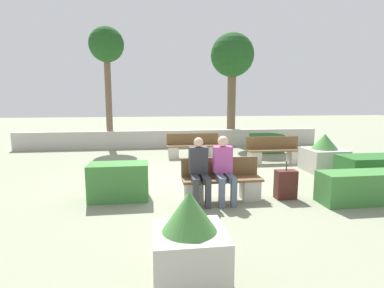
{
  "coord_description": "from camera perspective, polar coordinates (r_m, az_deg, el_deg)",
  "views": [
    {
      "loc": [
        -0.93,
        -7.44,
        2.09
      ],
      "look_at": [
        0.15,
        0.5,
        0.9
      ],
      "focal_mm": 28.0,
      "sensor_mm": 36.0,
      "label": 1
    }
  ],
  "objects": [
    {
      "name": "hedge_block_mid_right",
      "position": [
        7.12,
        30.26,
        -7.11
      ],
      "size": [
        1.94,
        0.61,
        0.64
      ],
      "color": "#3D7A38",
      "rests_on": "ground_plane"
    },
    {
      "name": "bench_left_side",
      "position": [
        10.88,
        0.27,
        -0.82
      ],
      "size": [
        1.93,
        0.49,
        0.87
      ],
      "rotation": [
        0.0,
        0.0,
        0.1
      ],
      "color": "brown",
      "rests_on": "ground_plane"
    },
    {
      "name": "person_seated_woman",
      "position": [
        6.04,
        1.39,
        -4.52
      ],
      "size": [
        0.38,
        0.64,
        1.33
      ],
      "color": "#333338",
      "rests_on": "ground_plane"
    },
    {
      "name": "bench_front",
      "position": [
        6.37,
        5.68,
        -7.65
      ],
      "size": [
        1.67,
        0.48,
        0.87
      ],
      "color": "brown",
      "rests_on": "ground_plane"
    },
    {
      "name": "person_seated_man",
      "position": [
        6.14,
        6.11,
        -4.16
      ],
      "size": [
        0.38,
        0.64,
        1.36
      ],
      "color": "#515B70",
      "rests_on": "ground_plane"
    },
    {
      "name": "tree_leftmost",
      "position": [
        14.24,
        -15.96,
        16.97
      ],
      "size": [
        1.52,
        1.52,
        5.24
      ],
      "color": "brown",
      "rests_on": "ground_plane"
    },
    {
      "name": "bench_right_side",
      "position": [
        10.28,
        15.37,
        -1.69
      ],
      "size": [
        1.83,
        0.48,
        0.87
      ],
      "rotation": [
        0.0,
        0.0,
        -0.15
      ],
      "color": "brown",
      "rests_on": "ground_plane"
    },
    {
      "name": "hedge_block_near_left",
      "position": [
        6.51,
        -13.77,
        -6.95
      ],
      "size": [
        1.22,
        0.62,
        0.77
      ],
      "color": "#3D7A38",
      "rests_on": "ground_plane"
    },
    {
      "name": "tree_center_left",
      "position": [
        14.29,
        7.68,
        15.86
      ],
      "size": [
        1.97,
        1.97,
        5.09
      ],
      "color": "brown",
      "rests_on": "ground_plane"
    },
    {
      "name": "ground_plane",
      "position": [
        7.78,
        -0.64,
        -7.13
      ],
      "size": [
        60.0,
        60.0,
        0.0
      ],
      "primitive_type": "plane",
      "color": "gray"
    },
    {
      "name": "planter_corner_right",
      "position": [
        3.55,
        -0.49,
        -18.52
      ],
      "size": [
        0.82,
        0.82,
        1.09
      ],
      "color": "#B7B2A8",
      "rests_on": "ground_plane"
    },
    {
      "name": "hedge_block_near_right",
      "position": [
        12.4,
        13.97,
        0.18
      ],
      "size": [
        1.15,
        0.89,
        0.72
      ],
      "color": "#286028",
      "rests_on": "ground_plane"
    },
    {
      "name": "perimeter_wall",
      "position": [
        13.29,
        -3.69,
        1.0
      ],
      "size": [
        13.27,
        0.3,
        0.75
      ],
      "color": "#B7B2A8",
      "rests_on": "ground_plane"
    },
    {
      "name": "planter_corner_left",
      "position": [
        9.59,
        23.81,
        -1.97
      ],
      "size": [
        1.05,
        1.05,
        1.11
      ],
      "color": "#B7B2A8",
      "rests_on": "ground_plane"
    },
    {
      "name": "hedge_block_mid_left",
      "position": [
        8.73,
        31.54,
        -4.27
      ],
      "size": [
        1.74,
        0.84,
        0.71
      ],
      "color": "#286028",
      "rests_on": "ground_plane"
    },
    {
      "name": "suitcase",
      "position": [
        6.71,
        17.4,
        -7.36
      ],
      "size": [
        0.43,
        0.25,
        0.81
      ],
      "color": "#471E19",
      "rests_on": "ground_plane"
    }
  ]
}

